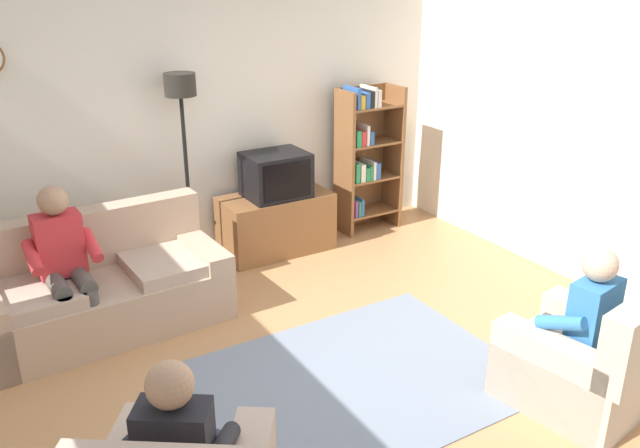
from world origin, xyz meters
TOP-DOWN VIEW (x-y plane):
  - ground_plane at (0.00, 0.00)m, footprint 12.00×12.00m
  - back_wall_assembly at (-0.00, 2.66)m, footprint 6.20×0.17m
  - right_wall at (2.86, 0.00)m, footprint 0.12×5.80m
  - couch at (-1.13, 1.61)m, footprint 1.94×0.96m
  - tv_stand at (0.76, 2.25)m, footprint 1.10×0.56m
  - tv at (0.76, 2.23)m, footprint 0.60×0.49m
  - bookshelf at (1.88, 2.32)m, footprint 0.68×0.36m
  - floor_lamp at (-0.10, 2.35)m, footprint 0.28×0.28m
  - armchair_near_bookshelf at (1.32, -1.03)m, footprint 0.94×1.00m
  - area_rug at (0.21, -0.06)m, footprint 2.20×1.70m
  - person_on_couch at (-1.39, 1.50)m, footprint 0.52×0.55m
  - person_in_left_armchair at (-1.32, -0.79)m, footprint 0.61×0.64m
  - person_in_right_armchair at (1.30, -0.94)m, footprint 0.56×0.58m

SIDE VIEW (x-z plane):
  - ground_plane at x=0.00m, z-range 0.00..0.00m
  - area_rug at x=0.21m, z-range 0.00..0.01m
  - armchair_near_bookshelf at x=1.32m, z-range -0.16..0.74m
  - tv_stand at x=0.76m, z-range 0.00..0.59m
  - couch at x=-1.13m, z-range -0.14..0.76m
  - person_in_left_armchair at x=-1.32m, z-range 0.04..1.16m
  - person_in_right_armchair at x=1.30m, z-range 0.04..1.16m
  - person_on_couch at x=-1.39m, z-range 0.08..1.32m
  - tv at x=0.76m, z-range 0.59..1.03m
  - bookshelf at x=1.88m, z-range 0.05..1.63m
  - right_wall at x=2.86m, z-range 0.00..2.70m
  - back_wall_assembly at x=0.00m, z-range 0.00..2.70m
  - floor_lamp at x=-0.10m, z-range 0.53..2.38m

